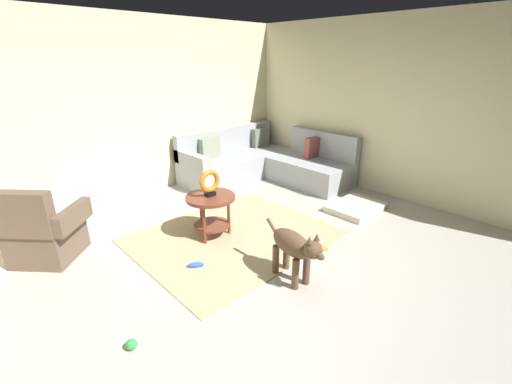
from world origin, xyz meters
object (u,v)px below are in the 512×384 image
object	(u,v)px
side_table	(211,205)
torus_sculpture	(210,182)
dog_toy_rope	(320,250)
dog_bed_mat	(356,207)
dog_toy_ball	(131,345)
armchair	(43,233)
sectional_couch	(264,163)
dog_toy_bone	(196,265)
dog	(294,247)

from	to	relation	value
side_table	torus_sculpture	distance (m)	0.29
dog_toy_rope	dog_bed_mat	bearing A→B (deg)	14.30
dog_bed_mat	torus_sculpture	bearing A→B (deg)	157.56
side_table	dog_toy_ball	bearing A→B (deg)	-146.10
dog_bed_mat	dog_toy_ball	distance (m)	3.55
armchair	torus_sculpture	distance (m)	1.88
sectional_couch	dog_toy_bone	distance (m)	3.01
dog_toy_bone	side_table	bearing A→B (deg)	39.10
side_table	dog_toy_rope	world-z (taller)	side_table
side_table	dog_toy_bone	distance (m)	0.81
side_table	dog_toy_ball	xyz separation A→B (m)	(-1.54, -1.03, -0.37)
armchair	torus_sculpture	size ratio (longest dim) A/B	3.05
torus_sculpture	dog_toy_rope	distance (m)	1.51
sectional_couch	dog	bearing A→B (deg)	-129.31
armchair	side_table	xyz separation A→B (m)	(1.65, -0.82, 0.09)
dog	dog_toy_rope	bearing A→B (deg)	-157.80
torus_sculpture	dog_toy_bone	size ratio (longest dim) A/B	1.81
dog_bed_mat	sectional_couch	bearing A→B (deg)	89.64
armchair	dog_toy_bone	bearing A→B (deg)	-2.74
dog	torus_sculpture	bearing A→B (deg)	-79.28
sectional_couch	dog_bed_mat	bearing A→B (deg)	-90.36
sectional_couch	dog_bed_mat	distance (m)	1.95
armchair	dog_toy_ball	xyz separation A→B (m)	(0.11, -1.85, -0.28)
armchair	dog_toy_ball	size ratio (longest dim) A/B	11.59
sectional_couch	dog_bed_mat	size ratio (longest dim) A/B	2.81
sectional_couch	torus_sculpture	bearing A→B (deg)	-151.13
dog	dog_toy_ball	size ratio (longest dim) A/B	9.85
dog_toy_rope	dog_toy_bone	size ratio (longest dim) A/B	1.08
armchair	dog_toy_bone	world-z (taller)	armchair
sectional_couch	dog	world-z (taller)	sectional_couch
side_table	torus_sculpture	size ratio (longest dim) A/B	1.84
sectional_couch	dog_toy_rope	bearing A→B (deg)	-120.56
sectional_couch	dog_toy_ball	xyz separation A→B (m)	(-3.55, -2.14, -0.25)
sectional_couch	dog_toy_ball	world-z (taller)	sectional_couch
side_table	dog_toy_bone	size ratio (longest dim) A/B	3.33
torus_sculpture	dog	world-z (taller)	torus_sculpture
torus_sculpture	dog_toy_rope	xyz separation A→B (m)	(0.67, -1.16, -0.69)
dog_toy_bone	armchair	bearing A→B (deg)	130.77
armchair	dog	world-z (taller)	armchair
armchair	dog_toy_ball	bearing A→B (deg)	-40.16
side_table	torus_sculpture	xyz separation A→B (m)	(0.00, -0.00, 0.29)
sectional_couch	torus_sculpture	world-z (taller)	sectional_couch
side_table	dog	distance (m)	1.31
sectional_couch	side_table	world-z (taller)	sectional_couch
torus_sculpture	dog_bed_mat	world-z (taller)	torus_sculpture
dog_bed_mat	dog_toy_bone	size ratio (longest dim) A/B	4.44
armchair	dog_toy_bone	size ratio (longest dim) A/B	5.52
side_table	dog_toy_rope	xyz separation A→B (m)	(0.67, -1.16, -0.39)
torus_sculpture	dog_toy_bone	bearing A→B (deg)	-140.90
dog	dog_toy_ball	bearing A→B (deg)	-0.56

